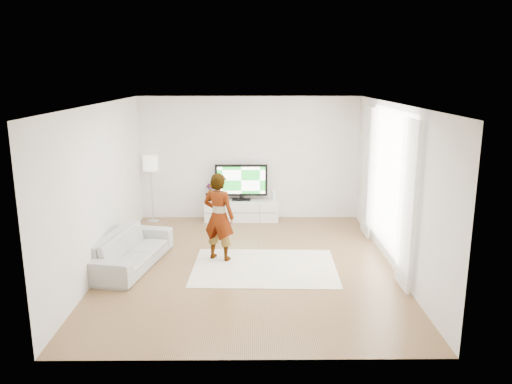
{
  "coord_description": "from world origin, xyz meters",
  "views": [
    {
      "loc": [
        0.06,
        -8.26,
        3.29
      ],
      "look_at": [
        0.13,
        0.4,
        1.23
      ],
      "focal_mm": 35.0,
      "sensor_mm": 36.0,
      "label": 1
    }
  ],
  "objects_px": {
    "television": "(241,181)",
    "rug": "(264,267)",
    "sofa": "(131,250)",
    "player": "(219,217)",
    "media_console": "(241,210)",
    "floor_lamp": "(151,166)"
  },
  "relations": [
    {
      "from": "media_console",
      "to": "sofa",
      "type": "relative_size",
      "value": 0.81
    },
    {
      "from": "television",
      "to": "rug",
      "type": "height_order",
      "value": "television"
    },
    {
      "from": "player",
      "to": "floor_lamp",
      "type": "relative_size",
      "value": 1.05
    },
    {
      "from": "rug",
      "to": "player",
      "type": "relative_size",
      "value": 1.56
    },
    {
      "from": "media_console",
      "to": "sofa",
      "type": "distance_m",
      "value": 3.36
    },
    {
      "from": "television",
      "to": "sofa",
      "type": "height_order",
      "value": "television"
    },
    {
      "from": "rug",
      "to": "sofa",
      "type": "height_order",
      "value": "sofa"
    },
    {
      "from": "media_console",
      "to": "television",
      "type": "distance_m",
      "value": 0.68
    },
    {
      "from": "television",
      "to": "rug",
      "type": "distance_m",
      "value": 3.1
    },
    {
      "from": "media_console",
      "to": "floor_lamp",
      "type": "relative_size",
      "value": 1.11
    },
    {
      "from": "media_console",
      "to": "sofa",
      "type": "height_order",
      "value": "sofa"
    },
    {
      "from": "media_console",
      "to": "floor_lamp",
      "type": "distance_m",
      "value": 2.27
    },
    {
      "from": "player",
      "to": "floor_lamp",
      "type": "xyz_separation_m",
      "value": [
        -1.67,
        2.42,
        0.47
      ]
    },
    {
      "from": "television",
      "to": "rug",
      "type": "xyz_separation_m",
      "value": [
        0.46,
        -2.93,
        -0.91
      ]
    },
    {
      "from": "television",
      "to": "floor_lamp",
      "type": "distance_m",
      "value": 2.05
    },
    {
      "from": "television",
      "to": "player",
      "type": "bearing_deg",
      "value": -97.92
    },
    {
      "from": "player",
      "to": "television",
      "type": "bearing_deg",
      "value": -74.78
    },
    {
      "from": "player",
      "to": "sofa",
      "type": "relative_size",
      "value": 0.77
    },
    {
      "from": "floor_lamp",
      "to": "sofa",
      "type": "bearing_deg",
      "value": -86.96
    },
    {
      "from": "rug",
      "to": "sofa",
      "type": "xyz_separation_m",
      "value": [
        -2.33,
        0.11,
        0.29
      ]
    },
    {
      "from": "television",
      "to": "player",
      "type": "xyz_separation_m",
      "value": [
        -0.35,
        -2.52,
        -0.11
      ]
    },
    {
      "from": "television",
      "to": "player",
      "type": "relative_size",
      "value": 0.75
    }
  ]
}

